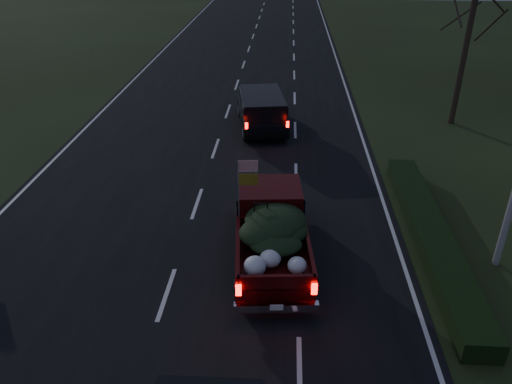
# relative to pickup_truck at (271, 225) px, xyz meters

# --- Properties ---
(ground) EXTENTS (120.00, 120.00, 0.00)m
(ground) POSITION_rel_pickup_truck_xyz_m (-2.78, -2.02, -1.06)
(ground) COLOR black
(ground) RESTS_ON ground
(road_asphalt) EXTENTS (14.00, 120.00, 0.02)m
(road_asphalt) POSITION_rel_pickup_truck_xyz_m (-2.78, -2.02, -1.05)
(road_asphalt) COLOR black
(road_asphalt) RESTS_ON ground
(hedge_row) EXTENTS (1.00, 10.00, 0.60)m
(hedge_row) POSITION_rel_pickup_truck_xyz_m (5.02, 0.98, -0.76)
(hedge_row) COLOR black
(hedge_row) RESTS_ON ground
(bare_tree_far) EXTENTS (3.60, 3.60, 7.00)m
(bare_tree_far) POSITION_rel_pickup_truck_xyz_m (8.72, 11.98, 4.16)
(bare_tree_far) COLOR black
(bare_tree_far) RESTS_ON ground
(pickup_truck) EXTENTS (2.52, 5.57, 2.84)m
(pickup_truck) POSITION_rel_pickup_truck_xyz_m (0.00, 0.00, 0.00)
(pickup_truck) COLOR #3C0809
(pickup_truck) RESTS_ON ground
(lead_suv) EXTENTS (2.78, 5.17, 1.41)m
(lead_suv) POSITION_rel_pickup_truck_xyz_m (-0.83, 10.67, 0.00)
(lead_suv) COLOR black
(lead_suv) RESTS_ON ground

